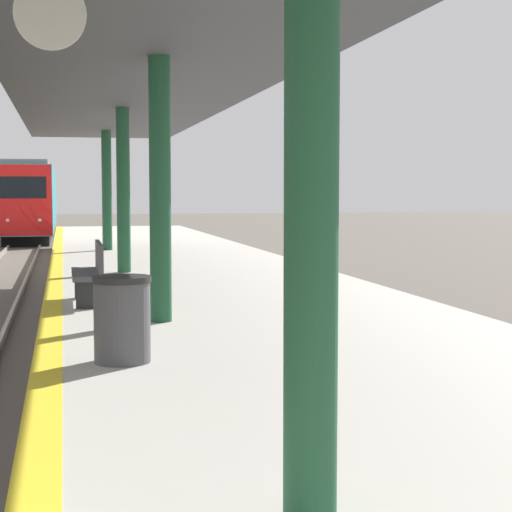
% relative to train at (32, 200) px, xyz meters
% --- Properties ---
extents(train, '(2.67, 22.43, 4.23)m').
position_rel_train_xyz_m(train, '(0.00, 0.00, 0.00)').
color(train, black).
rests_on(train, ground).
extents(station_canopy, '(4.34, 27.66, 3.62)m').
position_rel_train_xyz_m(station_canopy, '(3.06, -38.35, 2.31)').
color(station_canopy, '#1E5133').
rests_on(station_canopy, platform_right).
extents(trash_bin, '(0.59, 0.59, 0.86)m').
position_rel_train_xyz_m(trash_bin, '(2.39, -44.39, -0.71)').
color(trash_bin, '#4C4C51').
rests_on(trash_bin, platform_right).
extents(bench, '(0.44, 1.62, 0.92)m').
position_rel_train_xyz_m(bench, '(2.23, -39.72, -0.65)').
color(bench, '#4C4C51').
rests_on(bench, platform_right).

